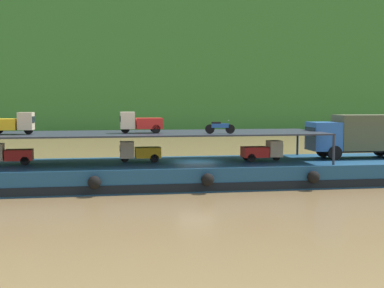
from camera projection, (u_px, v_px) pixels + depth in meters
ground_plane at (196, 184)px, 36.09m from camera, size 400.00×400.00×0.00m
hillside_far_bank at (134, 29)px, 104.23m from camera, size 132.40×39.95×34.88m
cargo_barge at (197, 173)px, 35.99m from camera, size 33.68×8.03×1.50m
covered_lorry at (358, 134)px, 38.14m from camera, size 7.88×2.39×3.10m
cargo_rack at (140, 134)px, 35.19m from camera, size 24.48×6.61×2.00m
mini_truck_lower_stern at (10, 154)px, 34.14m from camera, size 2.76×1.24×1.38m
mini_truck_lower_aft at (139, 152)px, 35.78m from camera, size 2.74×1.21×1.38m
mini_truck_lower_mid at (263, 151)px, 36.34m from camera, size 2.77×1.25×1.38m
mini_truck_upper_stern at (12, 123)px, 33.30m from camera, size 2.79×1.29×1.38m
mini_truck_upper_mid at (140, 122)px, 34.68m from camera, size 2.76×1.23×1.38m
motorcycle_upper_port at (220, 127)px, 34.02m from camera, size 1.90×0.55×0.87m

